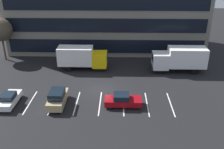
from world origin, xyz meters
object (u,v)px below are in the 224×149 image
object	(u,v)px
sedan_white	(9,99)
box_truck_white	(180,58)
bare_tree	(1,30)
sedan_maroon	(123,100)
box_truck_yellow	(82,57)
suv_tan	(58,98)

from	to	relation	value
sedan_white	box_truck_white	bearing A→B (deg)	25.07
sedan_white	bare_tree	xyz separation A→B (m)	(-6.37, 14.37, 4.44)
sedan_white	sedan_maroon	distance (m)	13.32
sedan_maroon	bare_tree	world-z (taller)	bare_tree
sedan_maroon	bare_tree	xyz separation A→B (m)	(-19.68, 14.33, 4.41)
box_truck_yellow	sedan_maroon	world-z (taller)	box_truck_yellow
box_truck_yellow	bare_tree	xyz separation A→B (m)	(-13.52, 3.62, 3.16)
box_truck_yellow	sedan_white	xyz separation A→B (m)	(-7.16, -10.75, -1.28)
box_truck_yellow	bare_tree	bearing A→B (deg)	165.02
box_truck_white	box_truck_yellow	distance (m)	14.84
box_truck_white	sedan_maroon	distance (m)	13.49
box_truck_yellow	bare_tree	distance (m)	14.35
sedan_white	bare_tree	bearing A→B (deg)	113.89
sedan_maroon	suv_tan	bearing A→B (deg)	-179.81
bare_tree	sedan_maroon	bearing A→B (deg)	-36.05
box_truck_white	sedan_maroon	xyz separation A→B (m)	(-8.67, -10.24, -1.37)
sedan_white	bare_tree	size ratio (longest dim) A/B	0.59
box_truck_yellow	bare_tree	size ratio (longest dim) A/B	1.08
sedan_maroon	box_truck_white	bearing A→B (deg)	49.74
sedan_maroon	box_truck_yellow	bearing A→B (deg)	119.92
box_truck_white	suv_tan	world-z (taller)	box_truck_white
box_truck_white	sedan_white	bearing A→B (deg)	-154.93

